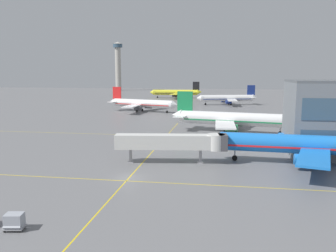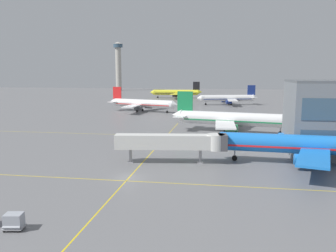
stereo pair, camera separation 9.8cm
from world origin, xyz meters
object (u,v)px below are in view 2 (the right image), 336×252
at_px(airliner_front_gate, 304,145).
at_px(baggage_cart_row_middle, 14,221).
at_px(airliner_second_row, 232,119).
at_px(airliner_far_left_stand, 228,98).
at_px(airliner_far_right_stand, 176,92).
at_px(control_tower, 118,63).
at_px(jet_bridge, 178,142).
at_px(airliner_third_row, 142,103).

distance_m(airliner_front_gate, baggage_cart_row_middle, 50.51).
bearing_deg(airliner_second_row, airliner_far_left_stand, 90.34).
distance_m(airliner_far_right_stand, control_tower, 108.09).
bearing_deg(airliner_front_gate, baggage_cart_row_middle, -137.70).
bearing_deg(airliner_far_right_stand, jet_bridge, -82.11).
xyz_separation_m(airliner_third_row, airliner_far_left_stand, (36.75, 37.82, -0.10)).
bearing_deg(airliner_front_gate, airliner_third_row, 121.83).
xyz_separation_m(airliner_far_left_stand, airliner_far_right_stand, (-32.82, 42.45, 0.16)).
distance_m(baggage_cart_row_middle, control_tower, 288.68).
height_order(airliner_far_right_stand, jet_bridge, airliner_far_right_stand).
bearing_deg(airliner_far_right_stand, airliner_second_row, -75.33).
xyz_separation_m(airliner_second_row, airliner_third_row, (-37.25, 47.02, -0.34)).
relative_size(airliner_third_row, baggage_cart_row_middle, 11.57).
bearing_deg(airliner_far_left_stand, airliner_second_row, -89.66).
bearing_deg(airliner_second_row, airliner_far_right_stand, 104.67).
bearing_deg(baggage_cart_row_middle, airliner_far_right_stand, 92.49).
height_order(airliner_far_left_stand, baggage_cart_row_middle, airliner_far_left_stand).
xyz_separation_m(airliner_second_row, airliner_far_right_stand, (-33.33, 127.29, -0.28)).
distance_m(airliner_front_gate, airliner_far_right_stand, 166.70).
height_order(airliner_far_right_stand, control_tower, control_tower).
relative_size(airliner_second_row, airliner_third_row, 1.11).
bearing_deg(airliner_second_row, airliner_front_gate, -69.35).
bearing_deg(baggage_cart_row_middle, control_tower, 104.70).
height_order(airliner_front_gate, airliner_far_left_stand, airliner_front_gate).
bearing_deg(jet_bridge, airliner_second_row, 73.31).
relative_size(airliner_far_right_stand, baggage_cart_row_middle, 11.99).
bearing_deg(baggage_cart_row_middle, airliner_front_gate, 42.30).
height_order(airliner_second_row, jet_bridge, airliner_second_row).
bearing_deg(jet_bridge, airliner_far_right_stand, 97.89).
xyz_separation_m(airliner_front_gate, airliner_third_row, (-49.69, 80.03, -0.18)).
bearing_deg(airliner_second_row, airliner_third_row, 128.39).
height_order(airliner_far_right_stand, baggage_cart_row_middle, airliner_far_right_stand).
height_order(airliner_second_row, control_tower, control_tower).
height_order(airliner_front_gate, airliner_third_row, airliner_front_gate).
distance_m(jet_bridge, control_tower, 262.87).
distance_m(airliner_second_row, baggage_cart_row_middle, 71.48).
distance_m(airliner_third_row, jet_bridge, 86.97).
bearing_deg(airliner_far_left_stand, jet_bridge, -94.85).
relative_size(airliner_second_row, jet_bridge, 1.73).
bearing_deg(airliner_front_gate, airliner_far_right_stand, 105.93).
xyz_separation_m(airliner_second_row, airliner_far_left_stand, (-0.50, 84.84, -0.44)).
bearing_deg(airliner_third_row, baggage_cart_row_middle, -83.80).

